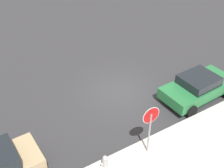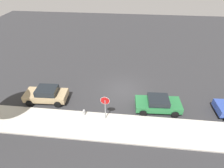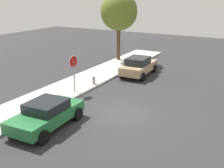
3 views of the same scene
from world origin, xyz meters
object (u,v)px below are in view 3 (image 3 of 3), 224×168
at_px(street_tree_near_corner, 119,12).
at_px(fire_hydrant, 94,81).
at_px(stop_sign, 74,68).
at_px(parked_car_green, 47,114).
at_px(parked_car_tan, 138,66).

height_order(street_tree_near_corner, fire_hydrant, street_tree_near_corner).
relative_size(stop_sign, street_tree_near_corner, 0.39).
relative_size(parked_car_green, street_tree_near_corner, 0.65).
bearing_deg(parked_car_green, fire_hydrant, 12.86).
xyz_separation_m(parked_car_green, street_tree_near_corner, (13.87, 3.47, 3.90)).
bearing_deg(parked_car_tan, street_tree_near_corner, 46.35).
relative_size(parked_car_green, parked_car_tan, 1.02).
xyz_separation_m(parked_car_green, fire_hydrant, (6.41, 1.46, -0.33)).
xyz_separation_m(stop_sign, street_tree_near_corner, (9.36, 1.77, 2.87)).
relative_size(parked_car_tan, street_tree_near_corner, 0.63).
height_order(parked_car_green, street_tree_near_corner, street_tree_near_corner).
bearing_deg(fire_hydrant, street_tree_near_corner, 15.09).
bearing_deg(street_tree_near_corner, fire_hydrant, -164.91).
bearing_deg(parked_car_green, street_tree_near_corner, 14.06).
height_order(parked_car_tan, street_tree_near_corner, street_tree_near_corner).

